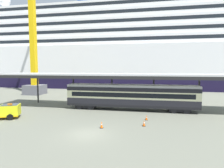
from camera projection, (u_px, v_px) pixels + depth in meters
ground_plane at (88, 134)px, 19.06m from camera, size 400.00×400.00×0.00m
cruise_ship at (93, 51)px, 70.55m from camera, size 133.55×27.07×38.67m
platform_canopy at (131, 75)px, 29.88m from camera, size 44.37×6.03×5.87m
train_carriage at (131, 96)px, 29.76m from camera, size 20.70×2.81×4.11m
service_truck at (3, 111)px, 24.74m from camera, size 5.57×3.99×2.02m
traffic_cone_near at (144, 123)px, 21.64m from camera, size 0.36×0.36×0.69m
traffic_cone_mid at (146, 118)px, 24.15m from camera, size 0.36×0.36×0.67m
traffic_cone_far at (102, 125)px, 20.95m from camera, size 0.36×0.36×0.77m
dockside_crane at (34, 32)px, 46.11m from camera, size 11.48×4.40×52.10m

